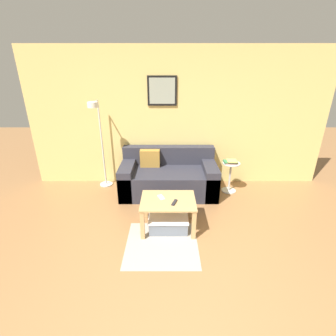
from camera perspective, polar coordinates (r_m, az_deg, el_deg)
wall_back at (r=4.66m, az=2.18°, el=11.42°), size 5.60×0.09×2.55m
area_rug at (r=3.40m, az=-1.53°, el=-17.38°), size 0.95×0.93×0.01m
couch at (r=4.52m, az=-0.03°, el=-2.17°), size 1.73×0.88×0.79m
coffee_table at (r=3.49m, az=-0.07°, el=-8.86°), size 0.77×0.59×0.46m
storage_bin at (r=3.60m, az=-0.02°, el=-12.76°), size 0.56×0.38×0.21m
floor_lamp at (r=4.54m, az=-16.06°, el=7.45°), size 0.25×0.52×1.66m
side_table at (r=4.65m, az=14.27°, el=-1.47°), size 0.32×0.32×0.57m
book_stack at (r=4.55m, az=14.45°, el=1.48°), size 0.25×0.19×0.06m
remote_control at (r=3.36m, az=1.41°, el=-8.07°), size 0.09×0.15×0.02m
cell_phone at (r=3.50m, az=-1.71°, el=-6.85°), size 0.12×0.15×0.01m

